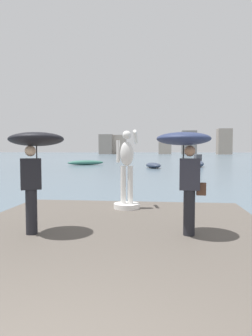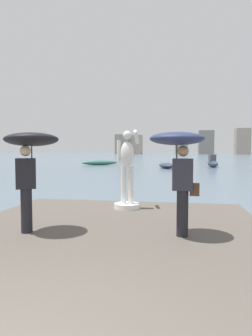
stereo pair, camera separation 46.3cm
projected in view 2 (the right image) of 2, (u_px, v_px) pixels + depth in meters
ground_plane at (166, 165)px, 41.22m from camera, size 400.00×400.00×0.00m
pier at (78, 280)px, 4.28m from camera, size 6.50×10.98×0.40m
statue_white_figure at (127, 177)px, 8.47m from camera, size 0.73×0.93×2.21m
onlooker_left at (30, 152)px, 5.99m from camera, size 1.43×1.44×2.02m
onlooker_right at (179, 153)px, 5.73m from camera, size 1.10×1.10×1.99m
boat_mid at (166, 165)px, 33.79m from camera, size 2.38×3.53×0.60m
boat_leftward at (100, 163)px, 40.99m from camera, size 4.86×3.21×0.63m
boat_rightward at (213, 163)px, 35.87m from camera, size 1.36×3.52×1.49m
distant_skyline at (178, 143)px, 142.02m from camera, size 60.54×12.61×11.47m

